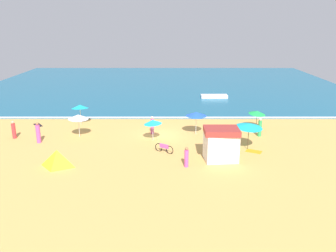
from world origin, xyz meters
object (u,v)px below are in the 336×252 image
(beach_umbrella_0, at_px, (248,126))
(beachgoer_2, at_px, (37,133))
(beach_umbrella_1, at_px, (195,114))
(beachgoer_0, at_px, (12,130))
(beachgoer_3, at_px, (151,125))
(beachgoer_5, at_px, (258,128))
(beach_umbrella_2, at_px, (151,122))
(small_boat_0, at_px, (213,96))
(beach_umbrella_5, at_px, (256,112))
(parked_bicycle, at_px, (163,148))
(beachgoer_4, at_px, (215,138))
(lifeguard_cabana, at_px, (220,144))
(beachgoer_1, at_px, (185,157))
(beach_tent, at_px, (56,158))
(beach_umbrella_3, at_px, (78,107))
(beach_umbrella_4, at_px, (77,117))

(beach_umbrella_0, distance_m, beachgoer_2, 18.68)
(beach_umbrella_0, bearing_deg, beach_umbrella_1, 135.27)
(beach_umbrella_0, height_order, beachgoer_0, beach_umbrella_0)
(beachgoer_3, relative_size, beachgoer_5, 0.99)
(beachgoer_0, distance_m, beachgoer_3, 13.01)
(beach_umbrella_2, height_order, small_boat_0, beach_umbrella_2)
(beach_umbrella_5, bearing_deg, beachgoer_5, -96.58)
(parked_bicycle, relative_size, beachgoer_2, 0.81)
(beachgoer_2, xyz_separation_m, beachgoer_4, (15.90, -1.12, -0.05))
(lifeguard_cabana, bearing_deg, parked_bicycle, 160.15)
(beach_umbrella_1, height_order, beachgoer_1, beach_umbrella_1)
(parked_bicycle, bearing_deg, lifeguard_cabana, -19.85)
(beachgoer_2, bearing_deg, beachgoer_0, 155.52)
(beach_umbrella_1, distance_m, beach_tent, 13.65)
(lifeguard_cabana, relative_size, beachgoer_2, 1.41)
(lifeguard_cabana, bearing_deg, beach_umbrella_1, 102.56)
(beach_umbrella_3, bearing_deg, beachgoer_1, -46.56)
(beachgoer_3, height_order, beachgoer_5, beachgoer_5)
(beachgoer_4, xyz_separation_m, beachgoer_5, (4.56, 2.99, -0.01))
(beach_umbrella_0, distance_m, beach_umbrella_1, 5.84)
(beach_umbrella_3, xyz_separation_m, beachgoer_4, (13.47, -6.90, -1.12))
(beachgoer_1, relative_size, beachgoer_2, 0.83)
(beach_tent, bearing_deg, small_boat_0, 58.36)
(beachgoer_5, xyz_separation_m, small_boat_0, (-2.18, 16.99, -0.52))
(beach_umbrella_0, xyz_separation_m, beach_umbrella_3, (-16.13, 7.42, -0.14))
(beachgoer_1, bearing_deg, beachgoer_2, 157.32)
(parked_bicycle, distance_m, small_boat_0, 22.38)
(beach_umbrella_3, height_order, beachgoer_1, beach_umbrella_3)
(beachgoer_2, xyz_separation_m, beachgoer_5, (20.47, 1.87, -0.06))
(lifeguard_cabana, bearing_deg, beachgoer_1, -152.97)
(beach_umbrella_0, xyz_separation_m, beach_umbrella_2, (-8.26, 2.26, -0.33))
(beachgoer_0, xyz_separation_m, beachgoer_2, (2.75, -1.25, 0.09))
(beach_umbrella_4, bearing_deg, parked_bicycle, -26.68)
(beachgoer_1, distance_m, beachgoer_4, 5.18)
(beach_umbrella_0, bearing_deg, beach_tent, -166.16)
(beach_umbrella_3, relative_size, beach_umbrella_5, 0.94)
(beach_umbrella_1, bearing_deg, beachgoer_4, -67.57)
(beach_umbrella_2, distance_m, beachgoer_0, 13.12)
(beach_umbrella_1, height_order, beach_tent, beach_umbrella_1)
(beach_umbrella_5, xyz_separation_m, beachgoer_2, (-20.75, -4.29, -0.81))
(beachgoer_1, bearing_deg, beach_umbrella_3, 133.44)
(beachgoer_1, height_order, beachgoer_4, beachgoer_4)
(beach_tent, relative_size, beachgoer_5, 1.29)
(beach_umbrella_1, height_order, beachgoer_5, beach_umbrella_1)
(beachgoer_5, bearing_deg, small_boat_0, 97.31)
(lifeguard_cabana, xyz_separation_m, beach_tent, (-12.52, -1.33, -0.67))
(beach_umbrella_2, relative_size, beach_umbrella_3, 0.90)
(beachgoer_4, bearing_deg, beach_umbrella_2, 162.71)
(beach_umbrella_0, distance_m, small_boat_0, 20.57)
(beach_umbrella_2, distance_m, beachgoer_4, 5.93)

